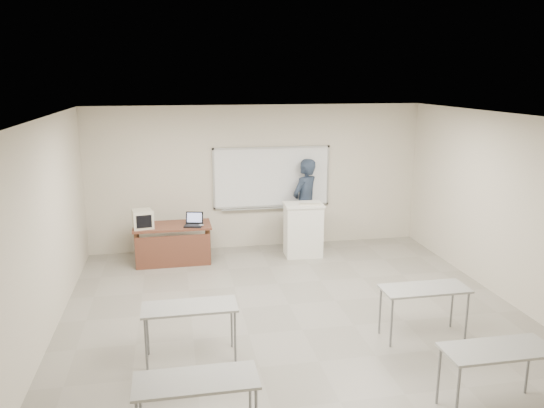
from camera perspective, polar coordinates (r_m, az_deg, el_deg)
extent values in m
cube|color=gray|center=(7.86, 3.27, -13.39)|extent=(7.00, 8.00, 0.01)
cube|color=white|center=(11.15, -0.02, 2.92)|extent=(2.40, 0.03, 1.20)
cube|color=#B7BABC|center=(11.04, -0.02, 6.08)|extent=(2.48, 0.04, 0.04)
cube|color=#B7BABC|center=(11.27, -0.02, -0.18)|extent=(2.48, 0.04, 0.04)
cube|color=#B7BABC|center=(10.98, -6.29, 2.68)|extent=(0.04, 0.04, 1.28)
cube|color=#B7BABC|center=(11.43, 6.02, 3.11)|extent=(0.04, 0.04, 1.28)
cube|color=#B7BABC|center=(11.24, 0.03, -0.43)|extent=(2.16, 0.07, 0.02)
cube|color=#9A9995|center=(6.91, -8.85, -10.89)|extent=(1.20, 0.50, 0.03)
cylinder|color=slate|center=(6.90, -13.40, -14.52)|extent=(0.03, 0.03, 0.70)
cylinder|color=slate|center=(6.92, -3.98, -14.07)|extent=(0.03, 0.03, 0.70)
cylinder|color=slate|center=(7.25, -13.26, -13.04)|extent=(0.03, 0.03, 0.70)
cylinder|color=slate|center=(7.27, -4.37, -12.62)|extent=(0.03, 0.03, 0.70)
cube|color=#9A9995|center=(7.66, 16.10, -8.75)|extent=(1.20, 0.50, 0.03)
cylinder|color=slate|center=(7.42, 12.73, -12.37)|extent=(0.03, 0.03, 0.70)
cylinder|color=slate|center=(7.90, 20.22, -11.26)|extent=(0.03, 0.03, 0.70)
cylinder|color=slate|center=(7.76, 11.55, -11.14)|extent=(0.03, 0.03, 0.70)
cylinder|color=slate|center=(8.21, 18.79, -10.18)|extent=(0.03, 0.03, 0.70)
cube|color=#9A9995|center=(5.40, -8.17, -18.29)|extent=(1.20, 0.50, 0.03)
cylinder|color=slate|center=(5.78, -13.96, -20.53)|extent=(0.03, 0.03, 0.70)
cylinder|color=slate|center=(5.81, -2.37, -19.94)|extent=(0.03, 0.03, 0.70)
cube|color=#9A9995|center=(6.34, 23.14, -14.21)|extent=(1.20, 0.50, 0.03)
cylinder|color=slate|center=(6.10, 19.34, -18.94)|extent=(0.03, 0.03, 0.70)
cylinder|color=slate|center=(6.40, 17.50, -17.17)|extent=(0.03, 0.03, 0.70)
cylinder|color=slate|center=(6.95, 25.84, -15.37)|extent=(0.03, 0.03, 0.70)
cube|color=brown|center=(10.48, -10.69, -2.33)|extent=(1.49, 0.74, 0.04)
cube|color=brown|center=(10.27, -10.58, -5.08)|extent=(1.41, 0.03, 0.63)
cylinder|color=#3E2413|center=(10.32, -14.40, -4.96)|extent=(0.06, 0.06, 0.71)
cylinder|color=#3E2413|center=(10.31, -6.79, -4.64)|extent=(0.06, 0.06, 0.71)
cylinder|color=#3E2413|center=(10.91, -14.21, -3.94)|extent=(0.06, 0.06, 0.71)
cylinder|color=#3E2413|center=(10.90, -7.02, -3.63)|extent=(0.06, 0.06, 0.71)
cube|color=white|center=(10.75, 3.36, -2.88)|extent=(0.73, 0.52, 1.04)
cube|color=white|center=(10.61, 3.40, -0.08)|extent=(0.77, 0.56, 0.04)
cube|color=beige|center=(10.40, -13.77, -1.54)|extent=(0.36, 0.37, 0.34)
cube|color=beige|center=(10.20, -13.82, -1.84)|extent=(0.37, 0.04, 0.35)
cube|color=black|center=(10.18, -13.83, -1.87)|extent=(0.28, 0.01, 0.24)
cube|color=black|center=(10.31, -8.47, -2.34)|extent=(0.34, 0.25, 0.02)
cube|color=black|center=(10.29, -8.47, -2.28)|extent=(0.28, 0.14, 0.01)
cube|color=black|center=(10.42, -8.53, -1.46)|extent=(0.34, 0.07, 0.23)
cube|color=#848EC0|center=(10.41, -8.53, -1.46)|extent=(0.29, 0.05, 0.18)
ellipsoid|color=gray|center=(10.29, -7.63, -2.27)|extent=(0.11, 0.08, 0.04)
cube|color=beige|center=(10.51, 4.08, -0.03)|extent=(0.44, 0.23, 0.02)
imported|color=black|center=(11.24, 3.56, 0.10)|extent=(0.82, 0.79, 1.89)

